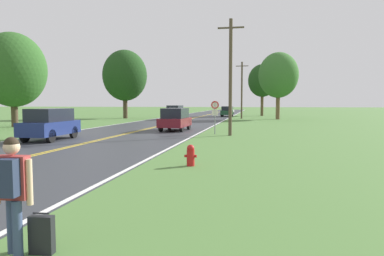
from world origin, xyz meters
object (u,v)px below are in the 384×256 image
at_px(suitcase, 42,235).
at_px(tree_left_verge, 13,70).
at_px(traffic_sign, 215,109).
at_px(car_dark_blue_suv_approaching, 50,124).
at_px(tree_mid_treeline, 125,76).
at_px(car_dark_green_van_receding, 227,111).
at_px(tree_behind_sign, 262,81).
at_px(car_maroon_suv_mid_near, 175,119).
at_px(car_champagne_suv_mid_far, 175,112).
at_px(fire_hydrant, 191,155).
at_px(tree_right_cluster, 278,75).
at_px(car_white_hatchback_distant, 229,110).
at_px(hitchhiker_person, 11,184).

height_order(suitcase, tree_left_verge, tree_left_verge).
distance_m(traffic_sign, car_dark_blue_suv_approaching, 11.08).
distance_m(tree_mid_treeline, car_dark_green_van_receding, 18.16).
distance_m(tree_behind_sign, car_maroon_suv_mid_near, 36.05).
bearing_deg(tree_mid_treeline, car_dark_blue_suv_approaching, -76.65).
distance_m(traffic_sign, tree_behind_sign, 37.93).
xyz_separation_m(tree_left_verge, tree_behind_sign, (23.44, 33.43, 0.85)).
relative_size(tree_mid_treeline, car_champagne_suv_mid_far, 2.28).
bearing_deg(car_dark_blue_suv_approaching, fire_hydrant, -126.51).
relative_size(traffic_sign, tree_right_cluster, 0.26).
relative_size(suitcase, tree_left_verge, 0.07).
height_order(fire_hydrant, car_dark_green_van_receding, car_dark_green_van_receding).
bearing_deg(fire_hydrant, car_maroon_suv_mid_near, 105.68).
relative_size(fire_hydrant, tree_left_verge, 0.09).
height_order(fire_hydrant, tree_left_verge, tree_left_verge).
relative_size(traffic_sign, car_dark_green_van_receding, 0.61).
relative_size(tree_left_verge, car_maroon_suv_mid_near, 2.13).
xyz_separation_m(tree_left_verge, tree_mid_treeline, (3.35, 19.38, 0.95)).
distance_m(suitcase, car_white_hatchback_distant, 68.79).
height_order(fire_hydrant, car_dark_blue_suv_approaching, car_dark_blue_suv_approaching).
xyz_separation_m(fire_hydrant, tree_right_cluster, (5.09, 37.15, 5.72)).
relative_size(fire_hydrant, car_dark_green_van_receding, 0.19).
bearing_deg(tree_behind_sign, suitcase, -93.85).
distance_m(suitcase, car_dark_green_van_receding, 53.55).
distance_m(hitchhiker_person, tree_left_verge, 31.35).
bearing_deg(car_dark_blue_suv_approaching, car_champagne_suv_mid_far, -4.94).
relative_size(car_dark_blue_suv_approaching, car_dark_green_van_receding, 1.09).
xyz_separation_m(traffic_sign, car_white_hatchback_distant, (-3.01, 48.55, -1.01)).
height_order(tree_left_verge, car_dark_green_van_receding, tree_left_verge).
bearing_deg(fire_hydrant, hitchhiker_person, -98.53).
xyz_separation_m(car_champagne_suv_mid_far, car_dark_green_van_receding, (6.08, 12.12, -0.10)).
bearing_deg(car_dark_blue_suv_approaching, tree_right_cluster, -28.91).
xyz_separation_m(traffic_sign, tree_right_cluster, (5.78, 24.45, 4.28)).
relative_size(tree_behind_sign, car_dark_blue_suv_approaching, 2.12).
xyz_separation_m(tree_left_verge, car_champagne_suv_mid_far, (11.51, 17.15, -4.36)).
height_order(car_maroon_suv_mid_near, car_white_hatchback_distant, car_maroon_suv_mid_near).
height_order(car_maroon_suv_mid_near, car_dark_green_van_receding, car_maroon_suv_mid_near).
bearing_deg(tree_left_verge, car_champagne_suv_mid_far, 56.14).
relative_size(hitchhiker_person, tree_behind_sign, 0.19).
bearing_deg(car_dark_blue_suv_approaching, car_maroon_suv_mid_near, -36.48).
distance_m(fire_hydrant, car_champagne_suv_mid_far, 35.05).
bearing_deg(suitcase, tree_left_verge, 33.85).
distance_m(tree_left_verge, car_dark_blue_suv_approaching, 14.99).
bearing_deg(suitcase, car_white_hatchback_distant, -2.62).
bearing_deg(tree_left_verge, fire_hydrant, -39.47).
relative_size(traffic_sign, car_white_hatchback_distant, 0.56).
bearing_deg(traffic_sign, suitcase, -90.29).
bearing_deg(car_dark_green_van_receding, car_dark_blue_suv_approaching, -10.12).
distance_m(hitchhiker_person, car_white_hatchback_distant, 68.94).
height_order(suitcase, car_dark_blue_suv_approaching, car_dark_blue_suv_approaching).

